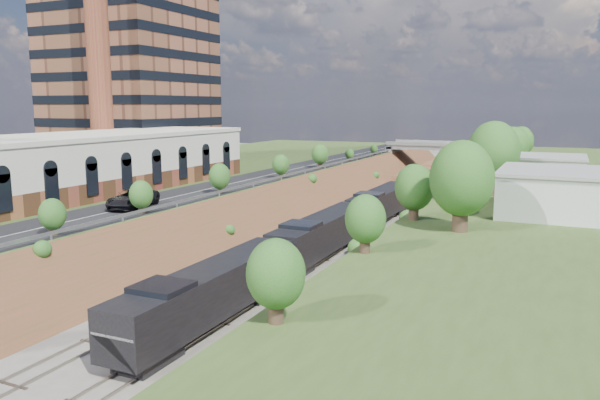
# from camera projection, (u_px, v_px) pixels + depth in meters

# --- Properties ---
(platform_left) EXTENTS (44.00, 180.00, 5.00)m
(platform_left) POSITION_uv_depth(u_px,v_px,m) (140.00, 192.00, 87.43)
(platform_left) COLOR #374F20
(platform_left) RESTS_ON ground
(embankment_left) EXTENTS (10.00, 180.00, 10.00)m
(embankment_left) POSITION_uv_depth(u_px,v_px,m) (271.00, 220.00, 78.83)
(embankment_left) COLOR brown
(embankment_left) RESTS_ON ground
(embankment_right) EXTENTS (10.00, 180.00, 10.00)m
(embankment_right) POSITION_uv_depth(u_px,v_px,m) (435.00, 235.00, 69.82)
(embankment_right) COLOR brown
(embankment_right) RESTS_ON ground
(rail_left_track) EXTENTS (1.58, 180.00, 0.18)m
(rail_left_track) POSITION_uv_depth(u_px,v_px,m) (329.00, 225.00, 75.37)
(rail_left_track) COLOR gray
(rail_left_track) RESTS_ON ground
(rail_right_track) EXTENTS (1.58, 180.00, 0.18)m
(rail_right_track) POSITION_uv_depth(u_px,v_px,m) (367.00, 229.00, 73.24)
(rail_right_track) COLOR gray
(rail_right_track) RESTS_ON ground
(road) EXTENTS (8.00, 180.00, 0.10)m
(road) POSITION_uv_depth(u_px,v_px,m) (242.00, 182.00, 79.86)
(road) COLOR black
(road) RESTS_ON platform_left
(guardrail) EXTENTS (0.10, 171.00, 0.70)m
(guardrail) POSITION_uv_depth(u_px,v_px,m) (267.00, 180.00, 77.92)
(guardrail) COLOR #99999E
(guardrail) RESTS_ON platform_left
(commercial_building) EXTENTS (14.30, 62.30, 7.00)m
(commercial_building) POSITION_uv_depth(u_px,v_px,m) (43.00, 168.00, 64.66)
(commercial_building) COLOR brown
(commercial_building) RESTS_ON platform_left
(smokestack) EXTENTS (3.20, 3.20, 40.00)m
(smokestack) POSITION_uv_depth(u_px,v_px,m) (97.00, 35.00, 81.45)
(smokestack) COLOR brown
(smokestack) RESTS_ON platform_left
(overpass) EXTENTS (24.50, 8.30, 7.40)m
(overpass) POSITION_uv_depth(u_px,v_px,m) (444.00, 153.00, 129.22)
(overpass) COLOR gray
(overpass) RESTS_ON ground
(white_building_near) EXTENTS (9.00, 12.00, 4.00)m
(white_building_near) POSITION_uv_depth(u_px,v_px,m) (550.00, 193.00, 56.39)
(white_building_near) COLOR silver
(white_building_near) RESTS_ON platform_right
(white_building_far) EXTENTS (8.00, 10.00, 3.60)m
(white_building_far) POSITION_uv_depth(u_px,v_px,m) (551.00, 172.00, 76.39)
(white_building_far) COLOR silver
(white_building_far) RESTS_ON platform_right
(tree_right_large) EXTENTS (5.25, 5.25, 7.61)m
(tree_right_large) POSITION_uv_depth(u_px,v_px,m) (462.00, 179.00, 47.89)
(tree_right_large) COLOR #473323
(tree_right_large) RESTS_ON platform_right
(tree_left_crest) EXTENTS (2.45, 2.45, 3.55)m
(tree_left_crest) POSITION_uv_depth(u_px,v_px,m) (6.00, 222.00, 42.10)
(tree_left_crest) COLOR #473323
(tree_left_crest) RESTS_ON platform_left
(freight_train) EXTENTS (3.28, 166.47, 4.84)m
(freight_train) POSITION_uv_depth(u_px,v_px,m) (435.00, 173.00, 109.19)
(freight_train) COLOR black
(freight_train) RESTS_ON ground
(suv) EXTENTS (4.70, 7.43, 1.91)m
(suv) POSITION_uv_depth(u_px,v_px,m) (133.00, 198.00, 59.14)
(suv) COLOR black
(suv) RESTS_ON road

